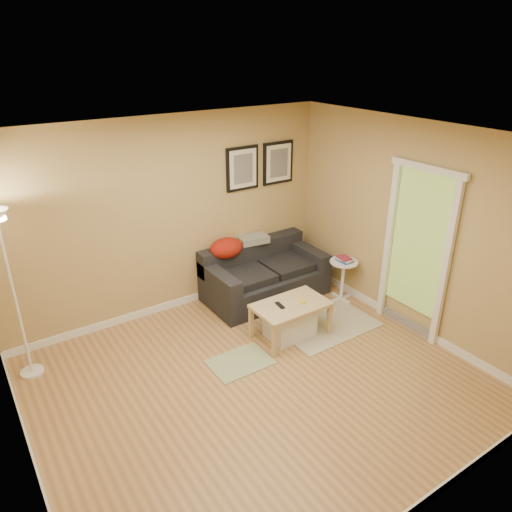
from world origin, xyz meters
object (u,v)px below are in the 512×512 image
Objects in this scene: coffee_table at (290,320)px; book_stack at (345,259)px; storage_bin at (290,323)px; side_table at (342,280)px; floor_lamp at (16,302)px; sofa at (265,273)px.

coffee_table is 1.29m from book_stack.
storage_bin is 1.23m from side_table.
coffee_table is 1.58× the size of storage_bin.
coffee_table is 1.53× the size of side_table.
floor_lamp reaches higher than side_table.
book_stack is at bearing -1.29° from coffee_table.
book_stack is 4.09m from floor_lamp.
coffee_table is 0.47× the size of floor_lamp.
storage_bin is 0.97× the size of side_table.
sofa is 2.84× the size of side_table.
coffee_table is 4.33× the size of book_stack.
book_stack reaches higher than coffee_table.
storage_bin is at bearing -19.47° from floor_lamp.
coffee_table is at bearing -53.08° from storage_bin.
storage_bin is 2.75× the size of book_stack.
sofa is 8.04× the size of book_stack.
coffee_table is 1.22m from side_table.
floor_lamp is (-4.02, 0.69, 0.28)m from book_stack.
floor_lamp is (-4.02, 0.68, 0.61)m from side_table.
sofa is 1.86× the size of coffee_table.
coffee_table reaches higher than storage_bin.
book_stack reaches higher than side_table.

